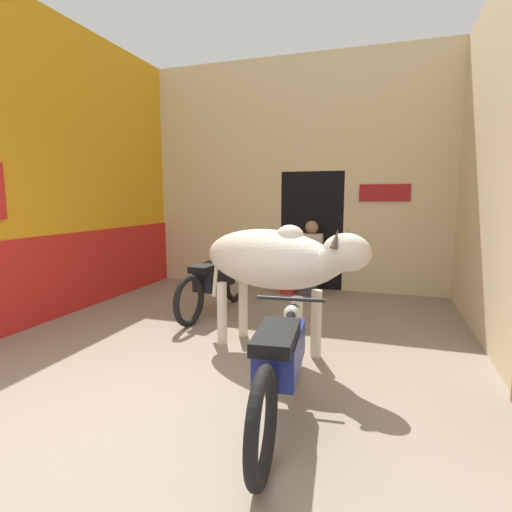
% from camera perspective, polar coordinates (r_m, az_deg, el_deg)
% --- Properties ---
extents(ground_plane, '(30.00, 30.00, 0.00)m').
position_cam_1_polar(ground_plane, '(3.11, -17.09, -23.44)').
color(ground_plane, gray).
extents(wall_left_shopfront, '(0.25, 4.87, 4.03)m').
position_cam_1_polar(wall_left_shopfront, '(6.28, -25.69, 10.52)').
color(wall_left_shopfront, orange).
rests_on(wall_left_shopfront, ground_plane).
extents(wall_back_with_doorway, '(5.28, 0.93, 4.03)m').
position_cam_1_polar(wall_back_with_doorway, '(7.38, 6.58, 9.05)').
color(wall_back_with_doorway, beige).
rests_on(wall_back_with_doorway, ground_plane).
extents(cow, '(1.97, 1.19, 1.36)m').
position_cam_1_polar(cow, '(4.10, 2.58, -0.66)').
color(cow, beige).
rests_on(cow, ground_plane).
extents(motorcycle_near, '(0.58, 2.04, 0.79)m').
position_cam_1_polar(motorcycle_near, '(3.00, 3.56, -14.60)').
color(motorcycle_near, black).
rests_on(motorcycle_near, ground_plane).
extents(motorcycle_far, '(0.58, 1.99, 0.77)m').
position_cam_1_polar(motorcycle_far, '(5.68, -5.94, -3.73)').
color(motorcycle_far, black).
rests_on(motorcycle_far, ground_plane).
extents(shopkeeper_seated, '(0.36, 0.34, 1.24)m').
position_cam_1_polar(shopkeeper_seated, '(6.73, 7.82, 0.02)').
color(shopkeeper_seated, '#3D3842').
rests_on(shopkeeper_seated, ground_plane).
extents(plastic_stool, '(0.38, 0.38, 0.42)m').
position_cam_1_polar(plastic_stool, '(6.84, 4.58, -3.47)').
color(plastic_stool, red).
rests_on(plastic_stool, ground_plane).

